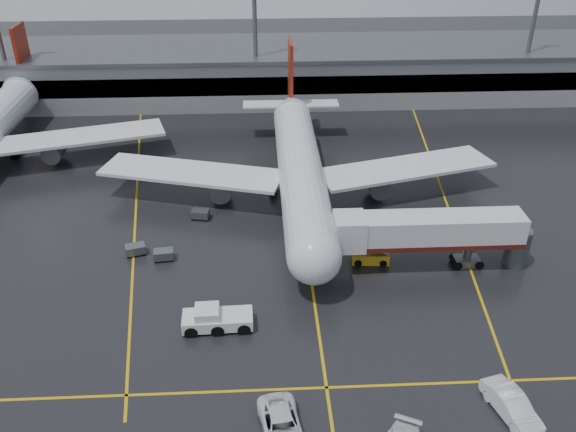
{
  "coord_description": "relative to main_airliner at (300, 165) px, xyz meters",
  "views": [
    {
      "loc": [
        -4.76,
        -55.89,
        35.35
      ],
      "look_at": [
        -2.0,
        -2.0,
        4.0
      ],
      "focal_mm": 37.71,
      "sensor_mm": 36.0,
      "label": 1
    }
  ],
  "objects": [
    {
      "name": "ground",
      "position": [
        0.0,
        -9.7,
        -4.21
      ],
      "size": [
        220.0,
        220.0,
        0.0
      ],
      "primitive_type": "plane",
      "color": "black",
      "rests_on": "ground"
    },
    {
      "name": "light_mast_right",
      "position": [
        40.0,
        32.3,
        10.27
      ],
      "size": [
        3.0,
        1.2,
        25.45
      ],
      "color": "#595B60",
      "rests_on": "ground"
    },
    {
      "name": "terminal",
      "position": [
        0.0,
        38.23,
        0.11
      ],
      "size": [
        122.0,
        19.0,
        8.6
      ],
      "color": "gray",
      "rests_on": "ground"
    },
    {
      "name": "belt_loader",
      "position": [
        6.31,
        -14.6,
        -3.62
      ],
      "size": [
        3.92,
        2.06,
        2.4
      ],
      "color": "gold",
      "rests_on": "ground"
    },
    {
      "name": "main_airliner",
      "position": [
        0.0,
        0.0,
        0.0
      ],
      "size": [
        48.8,
        45.6,
        14.1
      ],
      "color": "silver",
      "rests_on": "ground"
    },
    {
      "name": "apron_line_stop",
      "position": [
        0.0,
        -31.7,
        -4.2
      ],
      "size": [
        60.0,
        0.25,
        0.02
      ],
      "primitive_type": "cube",
      "color": "gold",
      "rests_on": "ground"
    },
    {
      "name": "baggage_cart_a",
      "position": [
        -14.93,
        -13.12,
        -3.58
      ],
      "size": [
        2.15,
        1.54,
        1.12
      ],
      "color": "#595B60",
      "rests_on": "ground"
    },
    {
      "name": "baggage_cart_b",
      "position": [
        -17.99,
        -11.99,
        -3.58
      ],
      "size": [
        2.29,
        1.82,
        1.12
      ],
      "color": "#595B60",
      "rests_on": "ground"
    },
    {
      "name": "apron_line_right",
      "position": [
        18.0,
        0.3,
        -4.2
      ],
      "size": [
        7.57,
        69.64,
        0.02
      ],
      "primitive_type": "cube",
      "rotation": [
        0.0,
        0.0,
        -0.1
      ],
      "color": "gold",
      "rests_on": "ground"
    },
    {
      "name": "pushback_tractor",
      "position": [
        -9.0,
        -24.03,
        -3.33
      ],
      "size": [
        6.23,
        2.82,
        2.2
      ],
      "color": "silver",
      "rests_on": "ground"
    },
    {
      "name": "baggage_cart_c",
      "position": [
        -11.76,
        -4.86,
        -3.58
      ],
      "size": [
        2.2,
        1.63,
        1.12
      ],
      "color": "#595B60",
      "rests_on": "ground"
    },
    {
      "name": "jet_bridge",
      "position": [
        11.87,
        -15.7,
        -0.28
      ],
      "size": [
        19.9,
        3.4,
        6.05
      ],
      "color": "silver",
      "rests_on": "ground"
    },
    {
      "name": "apron_line_left",
      "position": [
        -20.0,
        0.3,
        -4.2
      ],
      "size": [
        9.99,
        69.35,
        0.02
      ],
      "primitive_type": "cube",
      "rotation": [
        0.0,
        0.0,
        0.14
      ],
      "color": "gold",
      "rests_on": "ground"
    },
    {
      "name": "apron_line_centre",
      "position": [
        0.0,
        -9.7,
        -4.2
      ],
      "size": [
        0.25,
        90.0,
        0.02
      ],
      "primitive_type": "cube",
      "color": "gold",
      "rests_on": "ground"
    },
    {
      "name": "service_van_c",
      "position": [
        13.33,
        -35.04,
        -3.29
      ],
      "size": [
        3.36,
        5.88,
        1.83
      ],
      "primitive_type": "imported",
      "rotation": [
        0.0,
        0.0,
        0.27
      ],
      "color": "white",
      "rests_on": "ground"
    },
    {
      "name": "service_van_a",
      "position": [
        -3.68,
        -36.08,
        -3.36
      ],
      "size": [
        3.72,
        6.48,
        1.7
      ],
      "primitive_type": "imported",
      "rotation": [
        0.0,
        0.0,
        0.15
      ],
      "color": "white",
      "rests_on": "ground"
    },
    {
      "name": "light_mast_mid",
      "position": [
        -5.0,
        32.3,
        10.27
      ],
      "size": [
        3.0,
        1.2,
        25.45
      ],
      "color": "#595B60",
      "rests_on": "ground"
    }
  ]
}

